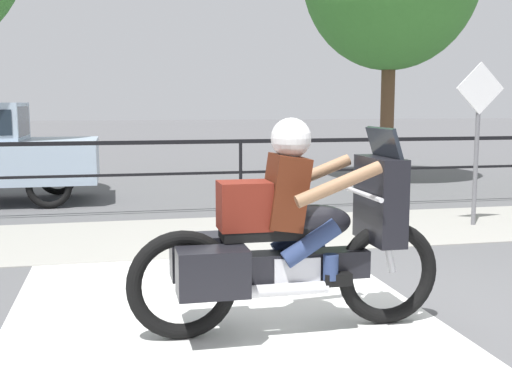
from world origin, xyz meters
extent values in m
plane|color=#565659|center=(0.00, 0.00, 0.00)|extent=(120.00, 120.00, 0.00)
cube|color=#99968E|center=(0.00, 3.40, 0.01)|extent=(44.00, 2.40, 0.01)
cube|color=silver|center=(-1.09, -0.20, 0.00)|extent=(3.28, 6.00, 0.01)
cube|color=black|center=(0.00, 5.03, 1.09)|extent=(36.00, 0.04, 0.06)
cube|color=black|center=(0.00, 5.03, 0.62)|extent=(36.00, 0.03, 0.04)
cylinder|color=black|center=(0.00, 5.03, 0.56)|extent=(0.05, 0.05, 1.12)
torus|color=black|center=(0.13, -0.17, 0.39)|extent=(0.79, 0.11, 0.79)
torus|color=black|center=(-1.43, -0.17, 0.39)|extent=(0.79, 0.11, 0.79)
cube|color=black|center=(-0.65, -0.17, 0.49)|extent=(1.18, 0.22, 0.20)
cube|color=silver|center=(-0.62, -0.17, 0.44)|extent=(0.34, 0.26, 0.26)
ellipsoid|color=black|center=(-0.47, -0.17, 0.81)|extent=(0.56, 0.30, 0.26)
cube|color=black|center=(-0.81, -0.17, 0.75)|extent=(0.68, 0.28, 0.08)
cube|color=black|center=(0.05, -0.17, 0.96)|extent=(0.20, 0.58, 0.63)
cube|color=#1E232B|center=(0.07, -0.17, 1.37)|extent=(0.10, 0.49, 0.24)
cylinder|color=silver|center=(-0.09, -0.17, 1.01)|extent=(0.04, 0.70, 0.04)
cylinder|color=silver|center=(-0.84, -0.33, 0.36)|extent=(0.85, 0.09, 0.09)
cube|color=black|center=(-1.25, -0.41, 0.54)|extent=(0.48, 0.28, 0.32)
cube|color=black|center=(-1.25, 0.07, 0.54)|extent=(0.48, 0.28, 0.32)
cylinder|color=silver|center=(0.10, -0.17, 0.68)|extent=(0.19, 0.06, 0.56)
cube|color=#4C1E0F|center=(-0.68, -0.17, 1.04)|extent=(0.31, 0.36, 0.55)
sphere|color=#8C6647|center=(-0.64, -0.17, 1.40)|extent=(0.23, 0.23, 0.23)
sphere|color=silver|center=(-0.64, -0.17, 1.42)|extent=(0.29, 0.29, 0.29)
cylinder|color=navy|center=(-0.53, -0.32, 0.69)|extent=(0.44, 0.13, 0.34)
cylinder|color=navy|center=(-0.38, -0.32, 0.51)|extent=(0.11, 0.11, 0.18)
cube|color=black|center=(-0.33, -0.32, 0.41)|extent=(0.20, 0.10, 0.09)
cylinder|color=navy|center=(-0.53, -0.02, 0.69)|extent=(0.44, 0.13, 0.34)
cylinder|color=navy|center=(-0.38, -0.02, 0.51)|extent=(0.11, 0.11, 0.18)
cube|color=black|center=(-0.33, -0.02, 0.41)|extent=(0.20, 0.10, 0.09)
cylinder|color=#8C6647|center=(-0.39, -0.47, 1.12)|extent=(0.62, 0.09, 0.31)
cylinder|color=#8C6647|center=(-0.39, 0.13, 1.12)|extent=(0.62, 0.09, 0.31)
cube|color=maroon|center=(-0.98, -0.17, 0.95)|extent=(0.36, 0.29, 0.34)
cube|color=#19232D|center=(-3.37, 6.79, 1.37)|extent=(0.04, 1.35, 0.49)
torus|color=black|center=(-2.92, 5.99, 0.36)|extent=(0.72, 0.11, 0.72)
torus|color=black|center=(-2.92, 7.59, 0.36)|extent=(0.72, 0.11, 0.72)
cylinder|color=slate|center=(2.92, 3.27, 1.01)|extent=(0.06, 0.06, 2.01)
cube|color=white|center=(2.92, 3.25, 1.86)|extent=(0.70, 0.02, 0.70)
cylinder|color=brown|center=(3.73, 8.07, 1.42)|extent=(0.29, 0.29, 2.84)
camera|label=1|loc=(-1.86, -4.57, 1.67)|focal=45.00mm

